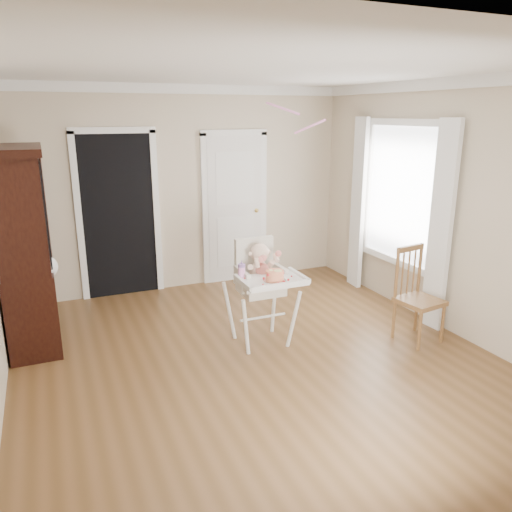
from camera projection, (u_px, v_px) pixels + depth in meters
name	position (u px, v px, depth m)	size (l,w,h in m)	color
floor	(259.00, 362.00, 4.87)	(5.00, 5.00, 0.00)	brown
ceiling	(259.00, 68.00, 4.13)	(5.00, 5.00, 0.00)	white
wall_back	(185.00, 190.00, 6.71)	(4.50, 4.50, 0.00)	beige
wall_right	(451.00, 209.00, 5.35)	(5.00, 5.00, 0.00)	beige
crown_molding	(259.00, 76.00, 4.15)	(4.50, 5.00, 0.12)	white
doorway	(119.00, 213.00, 6.42)	(1.06, 0.05, 2.22)	black
closet_door	(235.00, 210.00, 7.04)	(0.96, 0.09, 2.13)	white
window_right	(397.00, 203.00, 6.05)	(0.13, 1.84, 2.30)	white
high_chair	(261.00, 280.00, 5.10)	(0.66, 0.80, 1.13)	white
baby	(260.00, 266.00, 5.09)	(0.31, 0.23, 0.46)	beige
cake	(275.00, 276.00, 4.80)	(0.23, 0.23, 0.11)	silver
sippy_cup	(242.00, 270.00, 4.89)	(0.07, 0.07, 0.17)	#F897DB
china_cabinet	(26.00, 248.00, 5.05)	(0.54, 1.21, 2.04)	black
dining_chair	(418.00, 298.00, 5.25)	(0.47, 0.47, 1.00)	brown
streamer	(283.00, 108.00, 5.70)	(0.03, 0.50, 0.02)	#FF93D0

